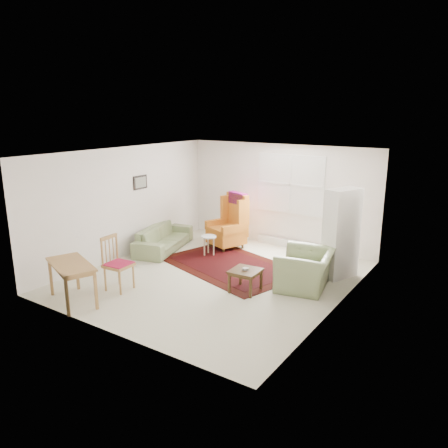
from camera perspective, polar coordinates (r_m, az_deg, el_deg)
The scene contains 10 objects.
room at distance 8.68m, azimuth -0.22°, elevation 1.18°, with size 5.04×5.54×2.51m.
rug at distance 9.52m, azimuth 0.85°, elevation -5.40°, with size 2.98×1.91×0.03m, color black, non-canonical shape.
sofa at distance 10.63m, azimuth -7.90°, elevation -1.26°, with size 1.93×0.76×0.78m, color gray.
armchair at distance 8.40m, azimuth 10.61°, elevation -5.40°, with size 1.12×0.98×0.87m, color gray.
wingback_chair at distance 10.59m, azimuth 0.30°, elevation 0.40°, with size 0.77×0.82×1.34m, color orange, non-canonical shape.
coffee_table at distance 8.17m, azimuth 2.81°, elevation -7.39°, with size 0.52×0.52×0.43m, color #402A13, non-canonical shape.
stool at distance 10.15m, azimuth -2.01°, elevation -2.81°, with size 0.35×0.35×0.47m, color white, non-canonical shape.
cabinet at distance 8.96m, azimuth 15.10°, elevation -1.23°, with size 0.38×0.72×1.81m, color white, non-canonical shape.
desk at distance 8.13m, azimuth -19.19°, elevation -7.26°, with size 1.14×0.57×0.72m, color #AC7F45, non-canonical shape.
desk_chair at distance 8.37m, azimuth -13.61°, elevation -5.05°, with size 0.45×0.45×1.03m, color #AC7F45, non-canonical shape.
Camera 1 is at (4.73, -6.79, 3.28)m, focal length 35.00 mm.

